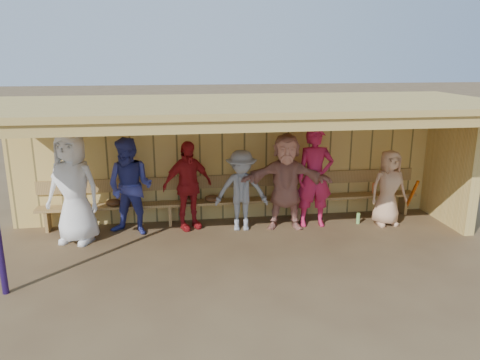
% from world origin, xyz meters
% --- Properties ---
extents(ground, '(90.00, 90.00, 0.00)m').
position_xyz_m(ground, '(0.00, 0.00, 0.00)').
color(ground, brown).
rests_on(ground, ground).
extents(player_b, '(1.14, 0.94, 2.00)m').
position_xyz_m(player_b, '(-2.94, 0.44, 1.00)').
color(player_b, white).
rests_on(player_b, ground).
extents(player_c, '(1.07, 0.96, 1.82)m').
position_xyz_m(player_c, '(-1.99, 0.68, 0.91)').
color(player_c, '#383F9C').
rests_on(player_c, ground).
extents(player_d, '(1.08, 0.79, 1.71)m').
position_xyz_m(player_d, '(-0.94, 0.81, 0.85)').
color(player_d, '#B31C20').
rests_on(player_d, ground).
extents(player_e, '(1.06, 0.68, 1.55)m').
position_xyz_m(player_e, '(0.06, 0.60, 0.77)').
color(player_e, gray).
rests_on(player_e, ground).
extents(player_f, '(1.78, 0.83, 1.85)m').
position_xyz_m(player_f, '(0.92, 0.58, 0.92)').
color(player_f, tan).
rests_on(player_f, ground).
extents(player_g, '(0.73, 0.51, 1.95)m').
position_xyz_m(player_g, '(1.49, 0.62, 0.97)').
color(player_g, '#C61F4C').
rests_on(player_g, ground).
extents(player_h, '(0.76, 0.52, 1.50)m').
position_xyz_m(player_h, '(2.94, 0.46, 0.75)').
color(player_h, '#DFA97D').
rests_on(player_h, ground).
extents(dugout_structure, '(8.80, 3.20, 2.50)m').
position_xyz_m(dugout_structure, '(0.39, 0.69, 1.69)').
color(dugout_structure, '#E1BB60').
rests_on(dugout_structure, ground).
extents(bench, '(7.60, 0.34, 0.93)m').
position_xyz_m(bench, '(0.00, 1.12, 0.53)').
color(bench, '#AD864A').
rests_on(bench, ground).
extents(dugout_equipment, '(6.22, 0.62, 0.80)m').
position_xyz_m(dugout_equipment, '(-0.39, 0.99, 0.49)').
color(dugout_equipment, orange).
rests_on(dugout_equipment, ground).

